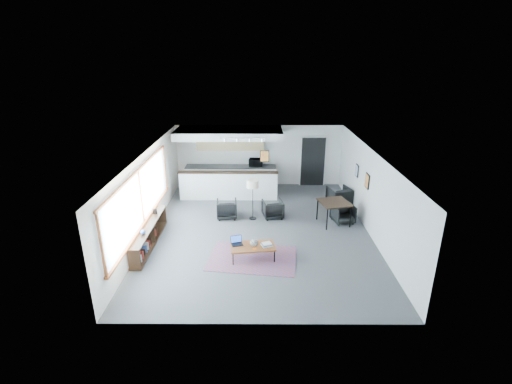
{
  "coord_description": "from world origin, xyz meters",
  "views": [
    {
      "loc": [
        -0.07,
        -10.89,
        5.42
      ],
      "look_at": [
        -0.11,
        0.4,
        1.17
      ],
      "focal_mm": 26.0,
      "sensor_mm": 36.0,
      "label": 1
    }
  ],
  "objects_px": {
    "ceramic_pot": "(254,243)",
    "armchair_right": "(273,208)",
    "dining_table": "(334,204)",
    "coffee_table": "(253,247)",
    "microwave": "(256,162)",
    "dining_chair_far": "(339,197)",
    "floor_lamp": "(253,185)",
    "book_stack": "(267,244)",
    "armchair_left": "(227,208)",
    "laptop": "(237,242)",
    "dining_chair_near": "(343,214)"
  },
  "relations": [
    {
      "from": "dining_chair_near",
      "to": "microwave",
      "type": "distance_m",
      "value": 4.71
    },
    {
      "from": "dining_chair_near",
      "to": "coffee_table",
      "type": "bearing_deg",
      "value": -155.35
    },
    {
      "from": "microwave",
      "to": "coffee_table",
      "type": "bearing_deg",
      "value": -84.22
    },
    {
      "from": "dining_table",
      "to": "dining_chair_far",
      "type": "height_order",
      "value": "dining_table"
    },
    {
      "from": "armchair_left",
      "to": "floor_lamp",
      "type": "height_order",
      "value": "floor_lamp"
    },
    {
      "from": "laptop",
      "to": "ceramic_pot",
      "type": "bearing_deg",
      "value": -33.77
    },
    {
      "from": "book_stack",
      "to": "armchair_right",
      "type": "height_order",
      "value": "armchair_right"
    },
    {
      "from": "armchair_left",
      "to": "dining_table",
      "type": "bearing_deg",
      "value": 167.91
    },
    {
      "from": "coffee_table",
      "to": "laptop",
      "type": "bearing_deg",
      "value": 158.77
    },
    {
      "from": "laptop",
      "to": "book_stack",
      "type": "distance_m",
      "value": 0.85
    },
    {
      "from": "ceramic_pot",
      "to": "book_stack",
      "type": "bearing_deg",
      "value": 5.98
    },
    {
      "from": "floor_lamp",
      "to": "coffee_table",
      "type": "bearing_deg",
      "value": -89.37
    },
    {
      "from": "armchair_left",
      "to": "ceramic_pot",
      "type": "bearing_deg",
      "value": 104.46
    },
    {
      "from": "ceramic_pot",
      "to": "armchair_right",
      "type": "bearing_deg",
      "value": 77.53
    },
    {
      "from": "ceramic_pot",
      "to": "armchair_right",
      "type": "distance_m",
      "value": 2.9
    },
    {
      "from": "dining_chair_far",
      "to": "dining_table",
      "type": "bearing_deg",
      "value": 55.78
    },
    {
      "from": "laptop",
      "to": "microwave",
      "type": "distance_m",
      "value": 5.9
    },
    {
      "from": "microwave",
      "to": "dining_table",
      "type": "bearing_deg",
      "value": -47.89
    },
    {
      "from": "laptop",
      "to": "dining_chair_far",
      "type": "height_order",
      "value": "dining_chair_far"
    },
    {
      "from": "armchair_left",
      "to": "armchair_right",
      "type": "relative_size",
      "value": 1.02
    },
    {
      "from": "ceramic_pot",
      "to": "dining_chair_far",
      "type": "xyz_separation_m",
      "value": [
        3.16,
        3.91,
        -0.18
      ]
    },
    {
      "from": "coffee_table",
      "to": "dining_chair_far",
      "type": "relative_size",
      "value": 1.93
    },
    {
      "from": "coffee_table",
      "to": "microwave",
      "type": "height_order",
      "value": "microwave"
    },
    {
      "from": "armchair_right",
      "to": "floor_lamp",
      "type": "relative_size",
      "value": 0.48
    },
    {
      "from": "armchair_right",
      "to": "laptop",
      "type": "bearing_deg",
      "value": 56.16
    },
    {
      "from": "armchair_left",
      "to": "dining_chair_near",
      "type": "height_order",
      "value": "armchair_left"
    },
    {
      "from": "armchair_right",
      "to": "microwave",
      "type": "xyz_separation_m",
      "value": [
        -0.6,
        3.16,
        0.78
      ]
    },
    {
      "from": "laptop",
      "to": "armchair_left",
      "type": "distance_m",
      "value": 2.71
    },
    {
      "from": "ceramic_pot",
      "to": "armchair_left",
      "type": "relative_size",
      "value": 0.31
    },
    {
      "from": "book_stack",
      "to": "dining_chair_far",
      "type": "bearing_deg",
      "value": 54.07
    },
    {
      "from": "armchair_right",
      "to": "microwave",
      "type": "distance_m",
      "value": 3.31
    },
    {
      "from": "book_stack",
      "to": "armchair_right",
      "type": "xyz_separation_m",
      "value": [
        0.27,
        2.79,
        -0.1
      ]
    },
    {
      "from": "ceramic_pot",
      "to": "floor_lamp",
      "type": "relative_size",
      "value": 0.15
    },
    {
      "from": "ceramic_pot",
      "to": "book_stack",
      "type": "height_order",
      "value": "ceramic_pot"
    },
    {
      "from": "coffee_table",
      "to": "armchair_right",
      "type": "height_order",
      "value": "armchair_right"
    },
    {
      "from": "dining_table",
      "to": "microwave",
      "type": "relative_size",
      "value": 1.95
    },
    {
      "from": "laptop",
      "to": "microwave",
      "type": "bearing_deg",
      "value": 68.22
    },
    {
      "from": "ceramic_pot",
      "to": "dining_table",
      "type": "relative_size",
      "value": 0.2
    },
    {
      "from": "dining_table",
      "to": "microwave",
      "type": "bearing_deg",
      "value": 125.72
    },
    {
      "from": "floor_lamp",
      "to": "microwave",
      "type": "xyz_separation_m",
      "value": [
        0.09,
        3.29,
        -0.12
      ]
    },
    {
      "from": "ceramic_pot",
      "to": "microwave",
      "type": "bearing_deg",
      "value": 89.75
    },
    {
      "from": "ceramic_pot",
      "to": "floor_lamp",
      "type": "bearing_deg",
      "value": 91.42
    },
    {
      "from": "coffee_table",
      "to": "laptop",
      "type": "relative_size",
      "value": 3.53
    },
    {
      "from": "laptop",
      "to": "floor_lamp",
      "type": "distance_m",
      "value": 2.7
    },
    {
      "from": "dining_chair_far",
      "to": "microwave",
      "type": "bearing_deg",
      "value": -49.85
    },
    {
      "from": "ceramic_pot",
      "to": "armchair_left",
      "type": "height_order",
      "value": "armchair_left"
    },
    {
      "from": "armchair_right",
      "to": "dining_table",
      "type": "xyz_separation_m",
      "value": [
        2.03,
        -0.49,
        0.37
      ]
    },
    {
      "from": "laptop",
      "to": "armchair_right",
      "type": "bearing_deg",
      "value": 50.66
    },
    {
      "from": "armchair_right",
      "to": "coffee_table",
      "type": "bearing_deg",
      "value": 65.4
    },
    {
      "from": "coffee_table",
      "to": "microwave",
      "type": "xyz_separation_m",
      "value": [
        0.06,
        5.95,
        0.75
      ]
    }
  ]
}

